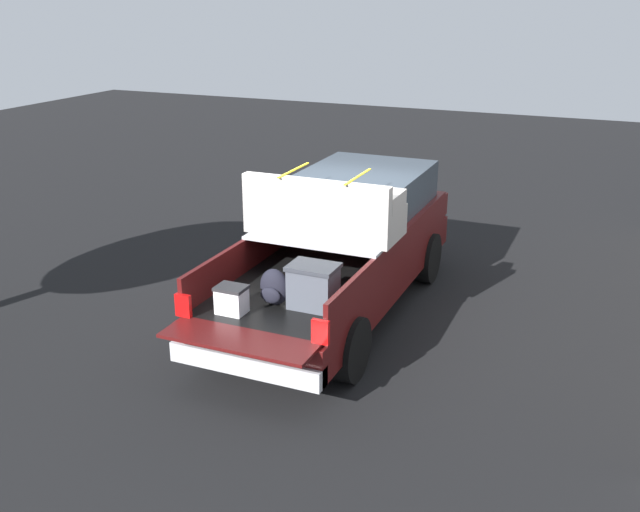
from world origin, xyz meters
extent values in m
plane|color=black|center=(0.00, 0.00, 0.00)|extent=(40.00, 40.00, 0.00)
cube|color=#470F0F|center=(0.00, 0.00, 0.62)|extent=(5.50, 1.92, 0.46)
cube|color=black|center=(-1.20, 0.00, 0.87)|extent=(2.80, 1.80, 0.04)
cube|color=#470F0F|center=(-1.20, 0.93, 1.10)|extent=(2.80, 0.06, 0.50)
cube|color=#470F0F|center=(-1.20, -0.93, 1.10)|extent=(2.80, 0.06, 0.50)
cube|color=#470F0F|center=(0.17, 0.00, 1.10)|extent=(0.06, 1.80, 0.50)
cube|color=#470F0F|center=(-2.88, 0.00, 0.87)|extent=(0.55, 1.80, 0.04)
cube|color=#B2B2B7|center=(-0.43, 0.00, 1.37)|extent=(1.25, 1.92, 0.04)
cube|color=#470F0F|center=(1.35, 0.00, 1.10)|extent=(2.30, 1.92, 0.50)
cube|color=#2D3842|center=(1.25, 0.00, 1.64)|extent=(1.94, 1.76, 0.58)
cube|color=#470F0F|center=(2.70, 0.00, 1.04)|extent=(0.40, 1.82, 0.38)
cube|color=#B2B2B7|center=(-2.72, 0.00, 0.51)|extent=(0.24, 1.92, 0.24)
cube|color=red|center=(-2.62, 0.88, 1.03)|extent=(0.06, 0.20, 0.28)
cube|color=red|center=(-2.62, -0.88, 1.03)|extent=(0.06, 0.20, 0.28)
cylinder|color=black|center=(1.75, 0.88, 0.41)|extent=(0.82, 0.30, 0.82)
cylinder|color=black|center=(1.75, -0.88, 0.41)|extent=(0.82, 0.30, 0.82)
cylinder|color=black|center=(-1.75, 0.88, 0.41)|extent=(0.82, 0.30, 0.82)
cylinder|color=black|center=(-1.75, -0.88, 0.41)|extent=(0.82, 0.30, 0.82)
cube|color=#474C56|center=(-1.76, -0.42, 1.14)|extent=(0.40, 0.55, 0.50)
cube|color=#31353C|center=(-1.76, -0.42, 1.41)|extent=(0.44, 0.59, 0.05)
ellipsoid|color=black|center=(-1.88, 0.05, 1.12)|extent=(0.20, 0.38, 0.46)
ellipsoid|color=black|center=(-1.99, 0.05, 1.05)|extent=(0.09, 0.26, 0.20)
cube|color=white|center=(-2.30, 0.41, 1.04)|extent=(0.26, 0.34, 0.30)
cube|color=#262628|center=(-2.30, 0.41, 1.21)|extent=(0.28, 0.36, 0.04)
cube|color=#9E9993|center=(-0.43, 0.00, 1.60)|extent=(0.85, 2.07, 0.42)
cube|color=#9E9993|center=(-0.77, 0.00, 2.01)|extent=(0.16, 2.07, 0.40)
cube|color=#9E9993|center=(-0.38, 0.94, 1.92)|extent=(0.61, 0.20, 0.22)
cube|color=#9E9993|center=(-0.38, -0.94, 1.92)|extent=(0.61, 0.20, 0.22)
cube|color=yellow|center=(-0.43, 0.47, 2.22)|extent=(0.95, 0.03, 0.02)
cube|color=yellow|center=(-0.43, -0.47, 2.22)|extent=(0.95, 0.03, 0.02)
camera|label=1|loc=(-9.09, -3.67, 4.49)|focal=40.45mm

